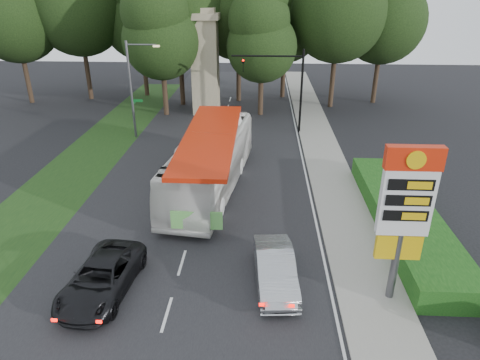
# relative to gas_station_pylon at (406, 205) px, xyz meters

# --- Properties ---
(ground) EXTENTS (120.00, 120.00, 0.00)m
(ground) POSITION_rel_gas_station_pylon_xyz_m (-9.20, -1.99, -4.45)
(ground) COLOR black
(ground) RESTS_ON ground
(road_surface) EXTENTS (14.00, 80.00, 0.02)m
(road_surface) POSITION_rel_gas_station_pylon_xyz_m (-9.20, 10.01, -4.44)
(road_surface) COLOR black
(road_surface) RESTS_ON ground
(sidewalk_right) EXTENTS (3.00, 80.00, 0.12)m
(sidewalk_right) POSITION_rel_gas_station_pylon_xyz_m (-0.70, 10.01, -4.39)
(sidewalk_right) COLOR gray
(sidewalk_right) RESTS_ON ground
(grass_verge_left) EXTENTS (5.00, 50.00, 0.02)m
(grass_verge_left) POSITION_rel_gas_station_pylon_xyz_m (-18.70, 16.01, -4.44)
(grass_verge_left) COLOR #193814
(grass_verge_left) RESTS_ON ground
(hedge) EXTENTS (3.00, 14.00, 1.20)m
(hedge) POSITION_rel_gas_station_pylon_xyz_m (2.30, 6.01, -3.85)
(hedge) COLOR #124312
(hedge) RESTS_ON ground
(gas_station_pylon) EXTENTS (2.10, 0.45, 6.85)m
(gas_station_pylon) POSITION_rel_gas_station_pylon_xyz_m (0.00, 0.00, 0.00)
(gas_station_pylon) COLOR #59595E
(gas_station_pylon) RESTS_ON ground
(traffic_signal_mast) EXTENTS (6.10, 0.35, 7.20)m
(traffic_signal_mast) POSITION_rel_gas_station_pylon_xyz_m (-3.52, 22.00, 0.22)
(traffic_signal_mast) COLOR black
(traffic_signal_mast) RESTS_ON ground
(streetlight_signs) EXTENTS (2.75, 0.98, 8.00)m
(streetlight_signs) POSITION_rel_gas_station_pylon_xyz_m (-16.19, 20.01, -0.01)
(streetlight_signs) COLOR #59595E
(streetlight_signs) RESTS_ON ground
(monument) EXTENTS (3.00, 3.00, 10.05)m
(monument) POSITION_rel_gas_station_pylon_xyz_m (-11.20, 28.01, 0.66)
(monument) COLOR gray
(monument) RESTS_ON ground
(tree_west_near) EXTENTS (8.40, 8.40, 16.50)m
(tree_west_near) POSITION_rel_gas_station_pylon_xyz_m (-19.20, 35.01, 5.57)
(tree_west_near) COLOR #2D2116
(tree_west_near) RESTS_ON ground
(tree_east_near) EXTENTS (8.12, 8.12, 15.95)m
(tree_east_near) POSITION_rel_gas_station_pylon_xyz_m (-3.20, 35.01, 5.23)
(tree_east_near) COLOR #2D2116
(tree_east_near) RESTS_ON ground
(tree_far_east) EXTENTS (8.68, 8.68, 17.05)m
(tree_far_east) POSITION_rel_gas_station_pylon_xyz_m (6.80, 33.01, 5.90)
(tree_far_east) COLOR #2D2116
(tree_far_east) RESTS_ON ground
(tree_monument_left) EXTENTS (7.28, 7.28, 14.30)m
(tree_monument_left) POSITION_rel_gas_station_pylon_xyz_m (-15.20, 27.01, 4.23)
(tree_monument_left) COLOR #2D2116
(tree_monument_left) RESTS_ON ground
(tree_monument_right) EXTENTS (6.72, 6.72, 13.20)m
(tree_monument_right) POSITION_rel_gas_station_pylon_xyz_m (-5.70, 27.51, 3.56)
(tree_monument_right) COLOR #2D2116
(tree_monument_right) RESTS_ON ground
(transit_bus) EXTENTS (4.80, 13.48, 3.67)m
(transit_bus) POSITION_rel_gas_station_pylon_xyz_m (-8.70, 10.26, -2.61)
(transit_bus) COLOR white
(transit_bus) RESTS_ON ground
(sedan_silver) EXTENTS (2.05, 4.84, 1.55)m
(sedan_silver) POSITION_rel_gas_station_pylon_xyz_m (-4.81, 0.72, -3.67)
(sedan_silver) COLOR #999CA0
(sedan_silver) RESTS_ON ground
(suv_charcoal) EXTENTS (2.88, 5.43, 1.45)m
(suv_charcoal) POSITION_rel_gas_station_pylon_xyz_m (-12.22, -0.19, -3.72)
(suv_charcoal) COLOR black
(suv_charcoal) RESTS_ON ground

